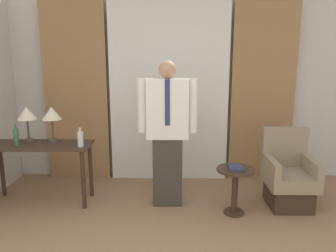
% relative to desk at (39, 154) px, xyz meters
% --- Properties ---
extents(wall_back, '(10.00, 0.06, 2.70)m').
position_rel_desk_xyz_m(wall_back, '(1.59, 0.99, 0.72)').
color(wall_back, beige).
rests_on(wall_back, ground_plane).
extents(curtain_sheer_center, '(1.70, 0.06, 2.58)m').
position_rel_desk_xyz_m(curtain_sheer_center, '(1.59, 0.86, 0.66)').
color(curtain_sheer_center, white).
rests_on(curtain_sheer_center, ground_plane).
extents(curtain_drape_left, '(0.90, 0.06, 2.58)m').
position_rel_desk_xyz_m(curtain_drape_left, '(0.25, 0.86, 0.66)').
color(curtain_drape_left, '#997047').
rests_on(curtain_drape_left, ground_plane).
extents(curtain_drape_right, '(0.90, 0.06, 2.58)m').
position_rel_desk_xyz_m(curtain_drape_right, '(2.93, 0.86, 0.66)').
color(curtain_drape_right, '#997047').
rests_on(curtain_drape_right, ground_plane).
extents(desk, '(1.28, 0.48, 0.75)m').
position_rel_desk_xyz_m(desk, '(0.00, 0.00, 0.00)').
color(desk, '#38281E').
rests_on(desk, ground_plane).
extents(table_lamp_left, '(0.24, 0.24, 0.44)m').
position_rel_desk_xyz_m(table_lamp_left, '(-0.15, 0.10, 0.46)').
color(table_lamp_left, '#4C4238').
rests_on(table_lamp_left, desk).
extents(table_lamp_right, '(0.24, 0.24, 0.44)m').
position_rel_desk_xyz_m(table_lamp_right, '(0.15, 0.10, 0.46)').
color(table_lamp_right, '#4C4238').
rests_on(table_lamp_right, desk).
extents(bottle_near_edge, '(0.07, 0.07, 0.23)m').
position_rel_desk_xyz_m(bottle_near_edge, '(0.55, -0.12, 0.22)').
color(bottle_near_edge, silver).
rests_on(bottle_near_edge, desk).
extents(bottle_by_lamp, '(0.06, 0.06, 0.26)m').
position_rel_desk_xyz_m(bottle_by_lamp, '(-0.22, -0.09, 0.23)').
color(bottle_by_lamp, '#336638').
rests_on(bottle_by_lamp, desk).
extents(person, '(0.71, 0.23, 1.76)m').
position_rel_desk_xyz_m(person, '(1.58, -0.04, 0.32)').
color(person, '#38332D').
rests_on(person, ground_plane).
extents(armchair, '(0.56, 0.60, 0.93)m').
position_rel_desk_xyz_m(armchair, '(3.06, -0.05, -0.29)').
color(armchair, '#38281E').
rests_on(armchair, ground_plane).
extents(side_table, '(0.43, 0.43, 0.55)m').
position_rel_desk_xyz_m(side_table, '(2.36, -0.30, -0.26)').
color(side_table, '#38281E').
rests_on(side_table, ground_plane).
extents(book, '(0.16, 0.21, 0.03)m').
position_rel_desk_xyz_m(book, '(2.36, -0.30, -0.07)').
color(book, '#2D334C').
rests_on(book, side_table).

